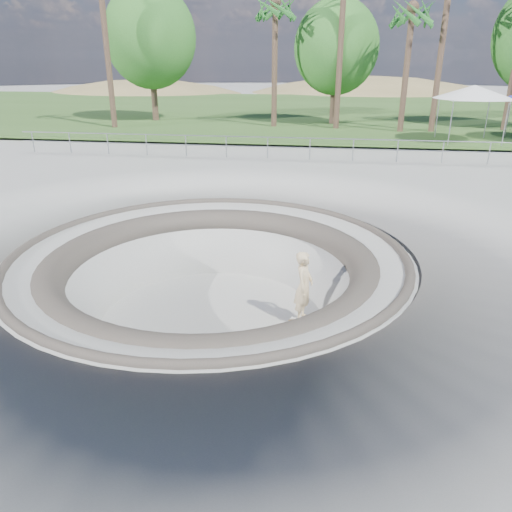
{
  "coord_description": "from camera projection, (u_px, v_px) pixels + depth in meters",
  "views": [
    {
      "loc": [
        2.93,
        -11.68,
        4.77
      ],
      "look_at": [
        1.17,
        0.24,
        -0.1
      ],
      "focal_mm": 35.0,
      "sensor_mm": 36.0,
      "label": 1
    }
  ],
  "objects": [
    {
      "name": "distant_hills",
      "position": [
        336.0,
        149.0,
        67.46
      ],
      "size": [
        103.2,
        45.0,
        28.6
      ],
      "color": "olive",
      "rests_on": "ground"
    },
    {
      "name": "ground",
      "position": [
        210.0,
        253.0,
        12.9
      ],
      "size": [
        180.0,
        180.0,
        0.0
      ],
      "primitive_type": "plane",
      "color": "#A6A5A0",
      "rests_on": "ground"
    },
    {
      "name": "canopy_white",
      "position": [
        474.0,
        92.0,
        26.91
      ],
      "size": [
        5.91,
        5.91,
        2.99
      ],
      "color": "gray",
      "rests_on": "ground"
    },
    {
      "name": "grass_strip",
      "position": [
        298.0,
        110.0,
        44.0
      ],
      "size": [
        180.0,
        36.0,
        0.12
      ],
      "color": "#335522",
      "rests_on": "ground"
    },
    {
      "name": "safety_railing",
      "position": [
        268.0,
        147.0,
        23.65
      ],
      "size": [
        25.0,
        0.06,
        1.03
      ],
      "color": "gray",
      "rests_on": "ground"
    },
    {
      "name": "palm_d",
      "position": [
        412.0,
        15.0,
        29.02
      ],
      "size": [
        2.6,
        2.6,
        7.97
      ],
      "color": "brown",
      "rests_on": "ground"
    },
    {
      "name": "bushy_tree_left",
      "position": [
        150.0,
        37.0,
        34.82
      ],
      "size": [
        6.44,
        5.85,
        9.28
      ],
      "color": "brown",
      "rests_on": "ground"
    },
    {
      "name": "bushy_tree_mid",
      "position": [
        336.0,
        47.0,
        33.34
      ],
      "size": [
        5.66,
        5.15,
        8.17
      ],
      "color": "brown",
      "rests_on": "ground"
    },
    {
      "name": "palm_b",
      "position": [
        275.0,
        10.0,
        31.08
      ],
      "size": [
        2.6,
        2.6,
        8.46
      ],
      "color": "brown",
      "rests_on": "ground"
    },
    {
      "name": "skate_bowl",
      "position": [
        212.0,
        316.0,
        13.58
      ],
      "size": [
        14.0,
        14.0,
        4.1
      ],
      "color": "#A6A5A0",
      "rests_on": "ground"
    },
    {
      "name": "skateboard",
      "position": [
        302.0,
        320.0,
        13.37
      ],
      "size": [
        0.76,
        0.5,
        0.08
      ],
      "color": "brown",
      "rests_on": "ground"
    },
    {
      "name": "skater",
      "position": [
        304.0,
        287.0,
        13.0
      ],
      "size": [
        0.59,
        0.79,
        1.94
      ],
      "primitive_type": "imported",
      "rotation": [
        0.0,
        0.0,
        1.38
      ],
      "color": "#D5B98A",
      "rests_on": "skateboard"
    }
  ]
}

